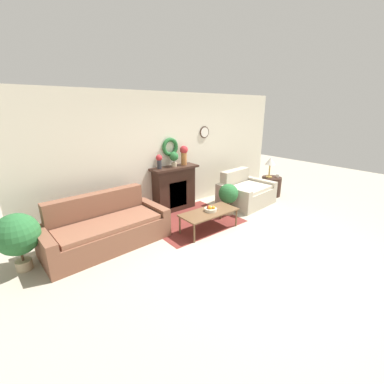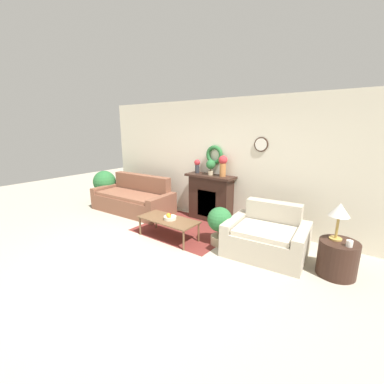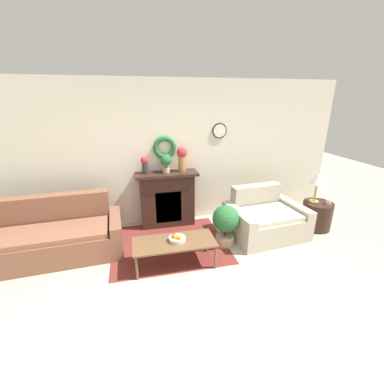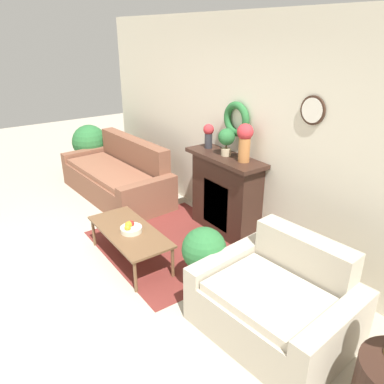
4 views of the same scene
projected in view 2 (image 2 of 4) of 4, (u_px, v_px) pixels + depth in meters
name	position (u px, v px, depth m)	size (l,w,h in m)	color
ground_plane	(137.00, 260.00, 4.19)	(16.00, 16.00, 0.00)	#ADA38E
floor_rug	(187.00, 228.00, 5.48)	(1.90, 1.63, 0.01)	maroon
wall_back	(219.00, 161.00, 5.78)	(6.80, 0.15, 2.70)	beige
fireplace	(210.00, 197.00, 5.87)	(1.15, 0.41, 1.06)	#331E16
couch_left	(134.00, 199.00, 6.57)	(2.18, 1.06, 0.90)	brown
loveseat_right	(267.00, 237.00, 4.36)	(1.38, 1.12, 0.83)	#B2A893
coffee_table	(168.00, 221.00, 4.94)	(1.20, 0.53, 0.39)	brown
fruit_bowl	(170.00, 217.00, 4.90)	(0.24, 0.24, 0.12)	beige
side_table_by_loveseat	(337.00, 258.00, 3.72)	(0.54, 0.54, 0.52)	#331E16
table_lamp	(340.00, 211.00, 3.63)	(0.29, 0.29, 0.55)	#B28E42
mug	(349.00, 243.00, 3.50)	(0.09, 0.09, 0.09)	silver
vase_on_mantel_left	(197.00, 165.00, 5.93)	(0.14, 0.14, 0.32)	#2D2D33
vase_on_mantel_right	(223.00, 164.00, 5.51)	(0.19, 0.19, 0.45)	#AD6B38
potted_plant_on_mantel	(211.00, 166.00, 5.68)	(0.21, 0.21, 0.34)	tan
potted_plant_floor_by_couch	(105.00, 182.00, 7.28)	(0.63, 0.63, 0.91)	tan
potted_plant_floor_by_loveseat	(220.00, 223.00, 4.66)	(0.45, 0.45, 0.71)	tan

